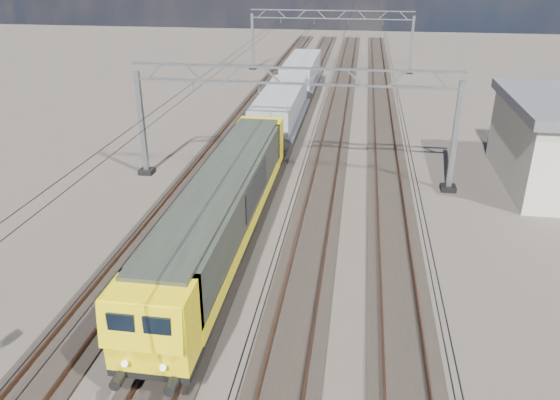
# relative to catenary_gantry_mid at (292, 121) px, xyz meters

# --- Properties ---
(ground) EXTENTS (160.00, 160.00, 0.00)m
(ground) POSITION_rel_catenary_gantry_mid_xyz_m (-0.00, -4.00, -3.91)
(ground) COLOR black
(ground) RESTS_ON ground
(track_outer_west) EXTENTS (2.60, 140.00, 0.30)m
(track_outer_west) POSITION_rel_catenary_gantry_mid_xyz_m (-6.00, -4.00, -3.83)
(track_outer_west) COLOR black
(track_outer_west) RESTS_ON ground
(track_loco) EXTENTS (2.60, 140.00, 0.30)m
(track_loco) POSITION_rel_catenary_gantry_mid_xyz_m (-2.00, -4.00, -3.83)
(track_loco) COLOR black
(track_loco) RESTS_ON ground
(track_inner_east) EXTENTS (2.60, 140.00, 0.30)m
(track_inner_east) POSITION_rel_catenary_gantry_mid_xyz_m (2.00, -4.00, -3.83)
(track_inner_east) COLOR black
(track_inner_east) RESTS_ON ground
(track_outer_east) EXTENTS (2.60, 140.00, 0.30)m
(track_outer_east) POSITION_rel_catenary_gantry_mid_xyz_m (6.00, -4.00, -3.83)
(track_outer_east) COLOR black
(track_outer_east) RESTS_ON ground
(catenary_gantry_mid) EXTENTS (19.90, 0.90, 7.11)m
(catenary_gantry_mid) POSITION_rel_catenary_gantry_mid_xyz_m (0.00, 0.00, 0.00)
(catenary_gantry_mid) COLOR gray
(catenary_gantry_mid) RESTS_ON ground
(catenary_gantry_far) EXTENTS (19.90, 0.90, 7.11)m
(catenary_gantry_far) POSITION_rel_catenary_gantry_mid_xyz_m (0.00, 36.00, 0.00)
(catenary_gantry_far) COLOR gray
(catenary_gantry_far) RESTS_ON ground
(overhead_wires) EXTENTS (12.03, 140.00, 0.53)m
(overhead_wires) POSITION_rel_catenary_gantry_mid_xyz_m (-0.00, 4.00, 1.84)
(overhead_wires) COLOR black
(overhead_wires) RESTS_ON ground
(locomotive) EXTENTS (2.76, 21.10, 3.62)m
(locomotive) POSITION_rel_catenary_gantry_mid_xyz_m (-2.00, -9.13, -1.58)
(locomotive) COLOR black
(locomotive) RESTS_ON ground
(hopper_wagon_lead) EXTENTS (3.38, 13.00, 3.25)m
(hopper_wagon_lead) POSITION_rel_catenary_gantry_mid_xyz_m (-2.00, 8.57, -1.67)
(hopper_wagon_lead) COLOR black
(hopper_wagon_lead) RESTS_ON ground
(hopper_wagon_mid) EXTENTS (3.38, 13.00, 3.25)m
(hopper_wagon_mid) POSITION_rel_catenary_gantry_mid_xyz_m (-2.00, 22.77, -1.67)
(hopper_wagon_mid) COLOR black
(hopper_wagon_mid) RESTS_ON ground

